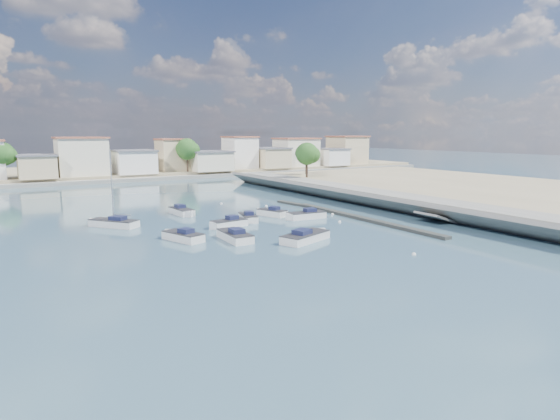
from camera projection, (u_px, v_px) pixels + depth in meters
name	position (u px, v px, depth m)	size (l,w,h in m)	color
ground	(213.00, 196.00, 79.41)	(400.00, 400.00, 0.00)	#2E495D
seawall_walkway	(410.00, 202.00, 65.92)	(5.00, 90.00, 1.80)	slate
seawall_embankment	(504.00, 193.00, 76.95)	(49.65, 90.00, 2.90)	slate
breakwater	(347.00, 215.00, 59.85)	(2.00, 31.02, 0.35)	black
far_shore_land	(135.00, 171.00, 123.20)	(160.00, 40.00, 1.40)	gray
far_shore_quay	(159.00, 179.00, 105.52)	(160.00, 2.50, 0.80)	slate
far_town	(194.00, 156.00, 115.25)	(113.01, 12.80, 8.35)	beige
shore_trees	(198.00, 152.00, 106.39)	(74.56, 38.32, 7.92)	#38281E
motorboat_a	(182.00, 236.00, 46.61)	(3.26, 5.17, 1.48)	silver
motorboat_b	(248.00, 218.00, 56.86)	(2.60, 4.55, 1.48)	silver
motorboat_c	(305.00, 216.00, 58.35)	(5.39, 2.28, 1.48)	silver
motorboat_d	(227.00, 224.00, 53.04)	(4.72, 2.21, 1.48)	silver
motorboat_e	(234.00, 236.00, 46.82)	(2.22, 5.69, 1.48)	silver
motorboat_f	(271.00, 213.00, 60.32)	(2.88, 4.47, 1.48)	silver
motorboat_g	(182.00, 212.00, 61.15)	(2.15, 5.20, 1.48)	silver
motorboat_h	(307.00, 237.00, 46.37)	(6.29, 4.04, 1.48)	silver
sailboat	(112.00, 223.00, 53.32)	(5.09, 5.66, 9.00)	silver
mooring_buoys	(315.00, 218.00, 58.49)	(9.91, 36.39, 0.37)	white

